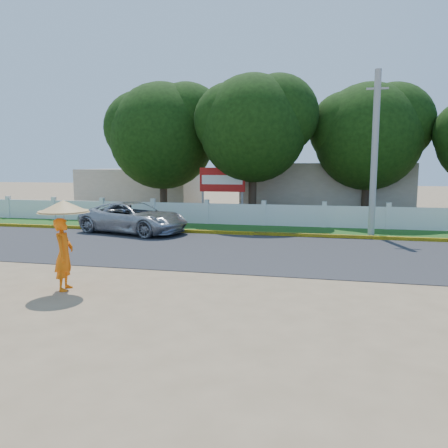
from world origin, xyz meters
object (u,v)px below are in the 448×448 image
billboard (222,183)px  monk_with_parasol (64,232)px  vehicle (134,218)px  utility_pole (375,154)px

billboard → monk_with_parasol: bearing=-93.5°
vehicle → monk_with_parasol: 9.21m
utility_pole → vehicle: utility_pole is taller
utility_pole → billboard: utility_pole is taller
vehicle → utility_pole: bearing=-65.9°
utility_pole → vehicle: 10.99m
monk_with_parasol → billboard: size_ratio=0.76×
monk_with_parasol → billboard: (0.83, 13.69, 0.69)m
utility_pole → monk_with_parasol: (-8.28, -10.57, -2.09)m
utility_pole → monk_with_parasol: utility_pole is taller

